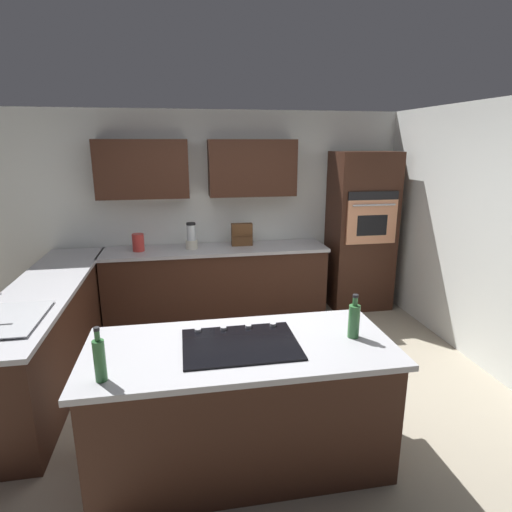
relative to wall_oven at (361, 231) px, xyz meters
The scene contains 17 objects.
ground_plane 2.73m from the wall_oven, 42.84° to the left, with size 14.00×14.00×0.00m, color #9E937F.
wall_back 1.99m from the wall_oven, ahead, with size 6.00×0.44×2.60m.
wall_left 1.56m from the wall_oven, 112.97° to the left, with size 0.10×4.00×2.60m, color silver.
lower_cabinets_back 2.05m from the wall_oven, ahead, with size 2.80×0.60×0.86m, color #381E14.
countertop_back 1.96m from the wall_oven, ahead, with size 2.84×0.64×0.04m, color #B2B2B7.
lower_cabinets_side 3.90m from the wall_oven, 17.62° to the left, with size 0.60×2.90×0.86m, color #381E14.
countertop_side 3.85m from the wall_oven, 17.62° to the left, with size 0.64×2.94×0.04m, color #B2B2B7.
island_base 3.41m from the wall_oven, 53.13° to the left, with size 1.97×0.83×0.86m, color #381E14.
island_top 3.36m from the wall_oven, 53.13° to the left, with size 2.05×0.91×0.04m, color #B2B2B7.
wall_oven is the anchor object (origin of this frame).
sink_unit 4.19m from the wall_oven, 28.45° to the left, with size 0.46×0.70×0.23m.
cooktop 3.35m from the wall_oven, 53.07° to the left, with size 0.76×0.56×0.03m.
blender 2.25m from the wall_oven, ahead, with size 0.15×0.15×0.33m.
spice_rack 1.60m from the wall_oven, ahead, with size 0.27×0.11×0.29m.
kettle 2.90m from the wall_oven, ahead, with size 0.14×0.14×0.22m, color red.
oil_bottle 4.12m from the wall_oven, 46.24° to the left, with size 0.07×0.07×0.33m.
second_bottle 2.97m from the wall_oven, 65.51° to the left, with size 0.08×0.08×0.31m.
Camera 1 is at (0.51, 3.49, 2.20)m, focal length 29.58 mm.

